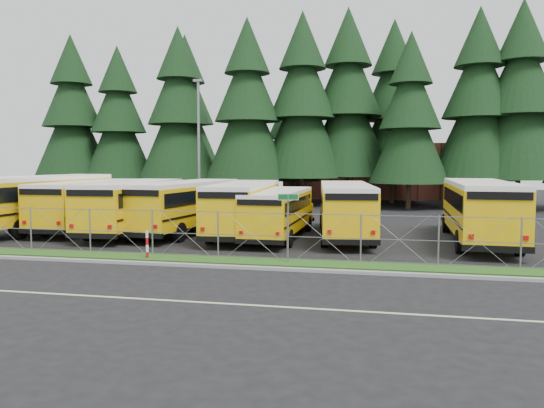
{
  "coord_description": "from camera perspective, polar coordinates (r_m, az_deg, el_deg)",
  "views": [
    {
      "loc": [
        5.84,
        -22.39,
        4.11
      ],
      "look_at": [
        0.3,
        4.0,
        1.92
      ],
      "focal_mm": 35.0,
      "sensor_mm": 36.0,
      "label": 1
    }
  ],
  "objects": [
    {
      "name": "conifer_11",
      "position": [
        55.29,
        2.09,
        7.71
      ],
      "size": [
        6.4,
        6.4,
        14.15
      ],
      "primitive_type": null,
      "color": "black",
      "rests_on": "ground"
    },
    {
      "name": "striped_bollard",
      "position": [
        22.9,
        -13.28,
        -4.3
      ],
      "size": [
        0.11,
        0.11,
        1.2
      ],
      "primitive_type": "cylinder",
      "color": "#B20C0C",
      "rests_on": "ground"
    },
    {
      "name": "ground",
      "position": [
        23.5,
        -2.73,
        -5.43
      ],
      "size": [
        120.0,
        120.0,
        0.0
      ],
      "primitive_type": "plane",
      "color": "black",
      "rests_on": "ground"
    },
    {
      "name": "conifer_10",
      "position": [
        61.6,
        -9.27,
        9.27
      ],
      "size": [
        8.28,
        8.28,
        18.3
      ],
      "primitive_type": null,
      "color": "black",
      "rests_on": "ground"
    },
    {
      "name": "conifer_7",
      "position": [
        49.39,
        21.27,
        9.57
      ],
      "size": [
        7.8,
        7.8,
        17.24
      ],
      "primitive_type": null,
      "color": "black",
      "rests_on": "ground"
    },
    {
      "name": "conifer_4",
      "position": [
        49.3,
        3.28,
        10.15
      ],
      "size": [
        8.0,
        8.0,
        17.7
      ],
      "primitive_type": null,
      "color": "black",
      "rests_on": "ground"
    },
    {
      "name": "conifer_1",
      "position": [
        54.3,
        -16.17,
        8.17
      ],
      "size": [
        6.9,
        6.9,
        15.25
      ],
      "primitive_type": null,
      "color": "black",
      "rests_on": "ground"
    },
    {
      "name": "bus_5",
      "position": [
        28.09,
        0.87,
        -1.11
      ],
      "size": [
        2.48,
        9.9,
        2.59
      ],
      "primitive_type": null,
      "rotation": [
        0.0,
        0.0,
        -0.02
      ],
      "color": "#DEAA07",
      "rests_on": "ground"
    },
    {
      "name": "curb",
      "position": [
        20.56,
        -4.92,
        -6.73
      ],
      "size": [
        50.0,
        0.25,
        0.12
      ],
      "primitive_type": "cube",
      "color": "gray",
      "rests_on": "ground"
    },
    {
      "name": "conifer_2",
      "position": [
        51.24,
        -9.99,
        9.3
      ],
      "size": [
        7.53,
        7.53,
        16.66
      ],
      "primitive_type": null,
      "color": "black",
      "rests_on": "ground"
    },
    {
      "name": "bus_4",
      "position": [
        29.15,
        -2.89,
        -0.57
      ],
      "size": [
        3.28,
        11.3,
        2.93
      ],
      "primitive_type": null,
      "rotation": [
        0.0,
        0.0,
        0.06
      ],
      "color": "#DEAA07",
      "rests_on": "ground"
    },
    {
      "name": "conifer_3",
      "position": [
        48.47,
        -2.67,
        9.8
      ],
      "size": [
        7.66,
        7.66,
        16.94
      ],
      "primitive_type": null,
      "color": "black",
      "rests_on": "ground"
    },
    {
      "name": "chainlink_fence",
      "position": [
        22.39,
        -3.38,
        -3.35
      ],
      "size": [
        44.0,
        0.1,
        2.0
      ],
      "primitive_type": null,
      "color": "gray",
      "rests_on": "ground"
    },
    {
      "name": "conifer_8",
      "position": [
        49.68,
        25.18,
        9.61
      ],
      "size": [
        7.95,
        7.95,
        17.58
      ],
      "primitive_type": null,
      "color": "black",
      "rests_on": "ground"
    },
    {
      "name": "bus_2",
      "position": [
        31.19,
        -14.46,
        -0.33
      ],
      "size": [
        3.23,
        11.45,
        2.97
      ],
      "primitive_type": null,
      "rotation": [
        0.0,
        0.0,
        0.05
      ],
      "color": "#DEAA07",
      "rests_on": "ground"
    },
    {
      "name": "light_standard",
      "position": [
        40.15,
        -7.87,
        6.58
      ],
      "size": [
        0.7,
        0.35,
        10.14
      ],
      "color": "gray",
      "rests_on": "ground"
    },
    {
      "name": "street_sign",
      "position": [
        21.2,
        1.74,
        -0.98
      ],
      "size": [
        0.81,
        0.53,
        2.81
      ],
      "color": "gray",
      "rests_on": "ground"
    },
    {
      "name": "bus_east",
      "position": [
        28.4,
        21.35,
        -0.83
      ],
      "size": [
        3.14,
        11.96,
        3.12
      ],
      "primitive_type": null,
      "rotation": [
        0.0,
        0.0,
        -0.03
      ],
      "color": "#DEAA07",
      "rests_on": "ground"
    },
    {
      "name": "conifer_5",
      "position": [
        51.03,
        8.13,
        10.31
      ],
      "size": [
        8.32,
        8.32,
        18.39
      ],
      "primitive_type": null,
      "color": "black",
      "rests_on": "ground"
    },
    {
      "name": "bus_6",
      "position": [
        28.53,
        7.87,
        -0.74
      ],
      "size": [
        3.97,
        11.34,
        2.91
      ],
      "primitive_type": null,
      "rotation": [
        0.0,
        0.0,
        0.12
      ],
      "color": "#DEAA07",
      "rests_on": "ground"
    },
    {
      "name": "brick_building",
      "position": [
        62.4,
        12.03,
        3.52
      ],
      "size": [
        22.0,
        10.0,
        6.0
      ],
      "primitive_type": "cube",
      "color": "brown",
      "rests_on": "ground"
    },
    {
      "name": "road_lane_line",
      "position": [
        16.06,
        -10.04,
        -10.23
      ],
      "size": [
        50.0,
        0.12,
        0.01
      ],
      "primitive_type": "cube",
      "color": "beige",
      "rests_on": "ground"
    },
    {
      "name": "grass_verge",
      "position": [
        21.88,
        -3.85,
        -6.11
      ],
      "size": [
        50.0,
        1.4,
        0.06
      ],
      "primitive_type": "cube",
      "color": "#1F4112",
      "rests_on": "ground"
    },
    {
      "name": "conifer_6",
      "position": [
        47.31,
        14.62,
        8.67
      ],
      "size": [
        6.83,
        6.83,
        15.11
      ],
      "primitive_type": null,
      "color": "black",
      "rests_on": "ground"
    },
    {
      "name": "bus_3",
      "position": [
        30.62,
        -8.97,
        -0.34
      ],
      "size": [
        3.99,
        11.53,
        2.96
      ],
      "primitive_type": null,
      "rotation": [
        0.0,
        0.0,
        -0.12
      ],
      "color": "#DEAA07",
      "rests_on": "ground"
    },
    {
      "name": "conifer_0",
      "position": [
        56.97,
        -20.67,
        8.56
      ],
      "size": [
        7.51,
        7.51,
        16.6
      ],
      "primitive_type": null,
      "color": "black",
      "rests_on": "ground"
    },
    {
      "name": "bus_0",
      "position": [
        34.23,
        -23.22,
        0.09
      ],
      "size": [
        3.97,
        12.55,
        3.24
      ],
      "primitive_type": null,
      "rotation": [
        0.0,
        0.0,
        -0.09
      ],
      "color": "#DEAA07",
      "rests_on": "ground"
    },
    {
      "name": "conifer_13",
      "position": [
        55.6,
        21.76,
        7.87
      ],
      "size": [
        6.84,
        6.84,
        15.12
      ],
      "primitive_type": null,
      "color": "black",
      "rests_on": "ground"
    },
    {
      "name": "conifer_12",
      "position": [
        53.49,
        12.92,
        9.64
      ],
      "size": [
        8.03,
        8.03,
        17.75
      ],
      "primitive_type": null,
      "color": "black",
      "rests_on": "ground"
    },
    {
      "name": "bus_1",
      "position": [
        33.53,
        -18.73,
        -0.13
      ],
      "size": [
        2.98,
        11.23,
        2.93
      ],
      "primitive_type": null,
      "rotation": [
        0.0,
        0.0,
        0.03
      ],
      "color": "#DEAA07",
      "rests_on": "ground"
    }
  ]
}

